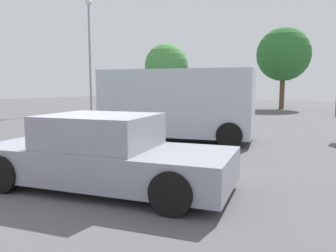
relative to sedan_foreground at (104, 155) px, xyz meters
name	(u,v)px	position (x,y,z in m)	size (l,w,h in m)	color
ground_plane	(91,185)	(-0.33, -0.01, -0.59)	(80.00, 80.00, 0.00)	#515154
sedan_foreground	(104,155)	(0.00, 0.00, 0.00)	(4.70, 2.68, 1.30)	gray
van_white	(178,103)	(-1.64, 5.15, 0.65)	(5.23, 3.29, 2.31)	#B2B7C1
light_post_mid	(89,38)	(-12.99, 12.21, 4.43)	(0.44, 0.44, 7.59)	gray
tree_back_left	(166,66)	(-10.31, 17.62, 2.74)	(3.37, 3.37, 5.04)	brown
tree_back_center	(284,55)	(-2.77, 22.66, 3.63)	(4.11, 4.11, 6.29)	brown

